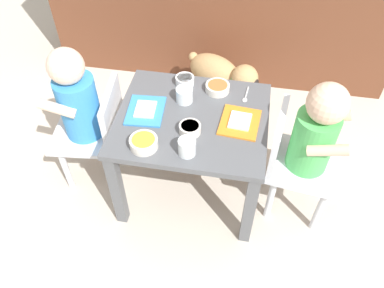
# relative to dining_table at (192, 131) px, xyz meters

# --- Properties ---
(ground_plane) EXTENTS (7.00, 7.00, 0.00)m
(ground_plane) POSITION_rel_dining_table_xyz_m (0.00, 0.00, -0.36)
(ground_plane) COLOR beige
(dining_table) EXTENTS (0.59, 0.52, 0.44)m
(dining_table) POSITION_rel_dining_table_xyz_m (0.00, 0.00, 0.00)
(dining_table) COLOR #515459
(dining_table) RESTS_ON ground
(seated_child_left) EXTENTS (0.31, 0.31, 0.69)m
(seated_child_left) POSITION_rel_dining_table_xyz_m (-0.46, 0.00, 0.06)
(seated_child_left) COLOR silver
(seated_child_left) RESTS_ON ground
(seated_child_right) EXTENTS (0.31, 0.31, 0.68)m
(seated_child_right) POSITION_rel_dining_table_xyz_m (0.46, -0.02, 0.06)
(seated_child_right) COLOR silver
(seated_child_right) RESTS_ON ground
(dog) EXTENTS (0.41, 0.30, 0.34)m
(dog) POSITION_rel_dining_table_xyz_m (0.05, 0.57, -0.14)
(dog) COLOR tan
(dog) RESTS_ON ground
(food_tray_left) EXTENTS (0.16, 0.19, 0.02)m
(food_tray_left) POSITION_rel_dining_table_xyz_m (-0.19, -0.00, 0.08)
(food_tray_left) COLOR #388CD8
(food_tray_left) RESTS_ON dining_table
(food_tray_right) EXTENTS (0.16, 0.18, 0.02)m
(food_tray_right) POSITION_rel_dining_table_xyz_m (0.19, -0.00, 0.08)
(food_tray_right) COLOR orange
(food_tray_right) RESTS_ON dining_table
(water_cup_left) EXTENTS (0.07, 0.07, 0.06)m
(water_cup_left) POSITION_rel_dining_table_xyz_m (-0.05, 0.09, 0.10)
(water_cup_left) COLOR white
(water_cup_left) RESTS_ON dining_table
(water_cup_right) EXTENTS (0.06, 0.06, 0.06)m
(water_cup_right) POSITION_rel_dining_table_xyz_m (0.02, -0.19, 0.11)
(water_cup_right) COLOR white
(water_cup_right) RESTS_ON dining_table
(veggie_bowl_near) EXTENTS (0.08, 0.08, 0.04)m
(veggie_bowl_near) POSITION_rel_dining_table_xyz_m (0.01, -0.08, 0.10)
(veggie_bowl_near) COLOR silver
(veggie_bowl_near) RESTS_ON dining_table
(veggie_bowl_far) EXTENTS (0.10, 0.10, 0.03)m
(veggie_bowl_far) POSITION_rel_dining_table_xyz_m (0.08, 0.18, 0.10)
(veggie_bowl_far) COLOR silver
(veggie_bowl_far) RESTS_ON dining_table
(cereal_bowl_left_side) EXTENTS (0.08, 0.08, 0.04)m
(cereal_bowl_left_side) POSITION_rel_dining_table_xyz_m (-0.07, 0.20, 0.10)
(cereal_bowl_left_side) COLOR white
(cereal_bowl_left_side) RESTS_ON dining_table
(cereal_bowl_right_side) EXTENTS (0.10, 0.10, 0.04)m
(cereal_bowl_right_side) POSITION_rel_dining_table_xyz_m (-0.14, -0.18, 0.10)
(cereal_bowl_right_side) COLOR silver
(cereal_bowl_right_side) RESTS_ON dining_table
(spoon_by_left_tray) EXTENTS (0.02, 0.10, 0.01)m
(spoon_by_left_tray) POSITION_rel_dining_table_xyz_m (0.20, 0.16, 0.08)
(spoon_by_left_tray) COLOR silver
(spoon_by_left_tray) RESTS_ON dining_table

